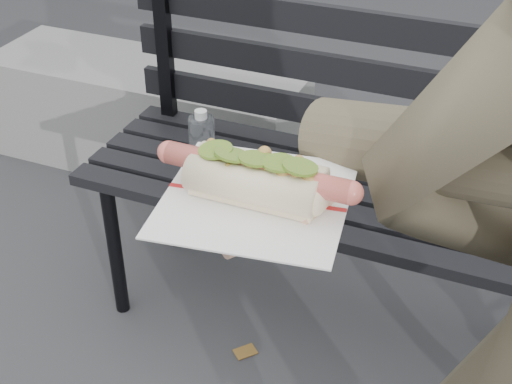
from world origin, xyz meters
The scene contains 3 objects.
park_bench centered at (0.01, 1.02, 0.52)m, with size 1.50×0.44×0.88m.
concrete_block centered at (-0.99, 1.56, 0.20)m, with size 1.20×0.40×0.40m, color slate.
held_hotdog centered at (0.28, 0.11, 1.10)m, with size 0.62×0.30×0.20m.
Camera 1 is at (0.32, -0.52, 1.48)m, focal length 50.00 mm.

